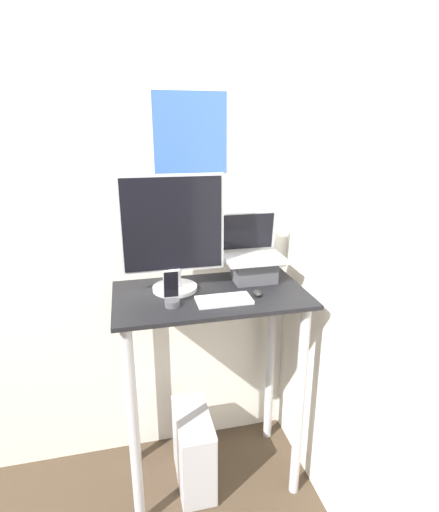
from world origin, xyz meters
TOP-DOWN VIEW (x-y plane):
  - wall_back at (-0.00, 0.60)m, footprint 6.00×0.06m
  - wall_side_right at (0.54, 0.00)m, footprint 0.05×6.00m
  - desk at (0.00, 0.26)m, footprint 0.91×0.52m
  - laptop at (0.25, 0.37)m, footprint 0.30×0.24m
  - monitor at (-0.16, 0.33)m, footprint 0.48×0.21m
  - keyboard at (0.04, 0.15)m, footprint 0.25×0.13m
  - mouse at (0.20, 0.17)m, footprint 0.04×0.06m
  - cell_phone at (-0.20, 0.16)m, footprint 0.07×0.07m
  - computer_tower at (-0.10, 0.24)m, footprint 0.18×0.38m

SIDE VIEW (x-z plane):
  - computer_tower at x=-0.10m, z-range 0.00..0.42m
  - desk at x=0.00m, z-range 0.25..1.35m
  - keyboard at x=0.04m, z-range 1.09..1.11m
  - mouse at x=0.20m, z-range 1.09..1.12m
  - cell_phone at x=-0.20m, z-range 1.06..1.23m
  - laptop at x=0.25m, z-range 1.02..1.36m
  - wall_side_right at x=0.54m, z-range 0.00..2.60m
  - wall_back at x=0.00m, z-range 0.00..2.60m
  - monitor at x=-0.16m, z-range 1.08..1.63m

